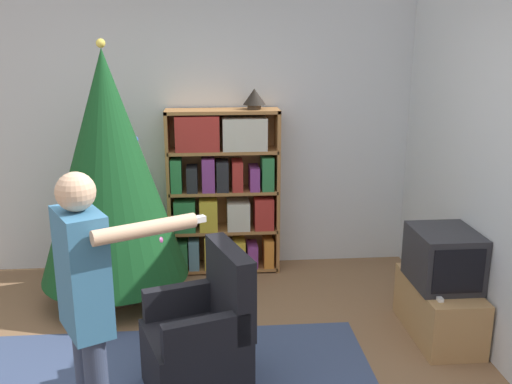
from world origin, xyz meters
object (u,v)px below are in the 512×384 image
at_px(television, 444,258).
at_px(armchair, 202,344).
at_px(bookshelf, 223,190).
at_px(table_lamp, 254,98).
at_px(standing_person, 87,304).
at_px(christmas_tree, 109,168).

relative_size(television, armchair, 0.56).
distance_m(television, armchair, 1.83).
bearing_deg(television, bookshelf, 138.51).
distance_m(armchair, table_lamp, 2.36).
height_order(bookshelf, table_lamp, table_lamp).
bearing_deg(standing_person, television, 89.96).
distance_m(armchair, standing_person, 0.99).
height_order(television, armchair, armchair).
xyz_separation_m(television, armchair, (-1.72, -0.55, -0.28)).
relative_size(bookshelf, armchair, 1.64).
bearing_deg(christmas_tree, standing_person, -84.19).
height_order(christmas_tree, armchair, christmas_tree).
height_order(christmas_tree, table_lamp, christmas_tree).
xyz_separation_m(armchair, standing_person, (-0.51, -0.61, 0.59)).
bearing_deg(christmas_tree, bookshelf, 31.89).
height_order(television, christmas_tree, christmas_tree).
height_order(armchair, table_lamp, table_lamp).
bearing_deg(table_lamp, christmas_tree, -154.42).
bearing_deg(standing_person, bookshelf, 136.86).
bearing_deg(standing_person, christmas_tree, 158.32).
relative_size(armchair, standing_person, 0.59).
xyz_separation_m(bookshelf, table_lamp, (0.29, 0.01, 0.83)).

